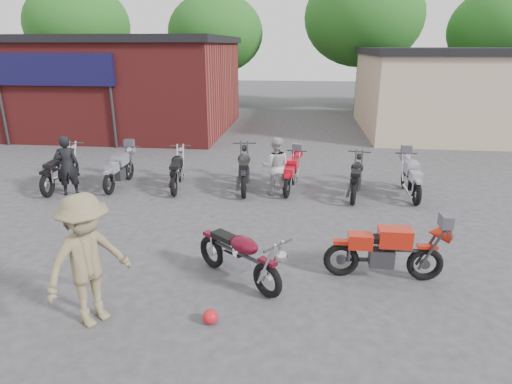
# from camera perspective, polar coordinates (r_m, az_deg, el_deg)

# --- Properties ---
(ground) EXTENTS (90.00, 90.00, 0.00)m
(ground) POSITION_cam_1_polar(r_m,az_deg,el_deg) (7.21, 0.10, -13.47)
(ground) COLOR #3A393C
(brick_building) EXTENTS (12.00, 8.00, 4.00)m
(brick_building) POSITION_cam_1_polar(r_m,az_deg,el_deg) (22.33, -19.84, 13.09)
(brick_building) COLOR maroon
(brick_building) RESTS_ON ground
(stucco_building) EXTENTS (10.00, 8.00, 3.50)m
(stucco_building) POSITION_cam_1_polar(r_m,az_deg,el_deg) (22.56, 27.25, 11.54)
(stucco_building) COLOR tan
(stucco_building) RESTS_ON ground
(tree_0) EXTENTS (6.56, 6.56, 8.20)m
(tree_0) POSITION_cam_1_polar(r_m,az_deg,el_deg) (31.65, -22.40, 18.05)
(tree_0) COLOR #175717
(tree_0) RESTS_ON ground
(tree_1) EXTENTS (5.92, 5.92, 7.40)m
(tree_1) POSITION_cam_1_polar(r_m,az_deg,el_deg) (28.62, -5.33, 18.55)
(tree_1) COLOR #175717
(tree_1) RESTS_ON ground
(tree_2) EXTENTS (7.04, 7.04, 8.80)m
(tree_2) POSITION_cam_1_polar(r_m,az_deg,el_deg) (28.25, 13.96, 19.53)
(tree_2) COLOR #175717
(tree_2) RESTS_ON ground
(tree_3) EXTENTS (6.08, 6.08, 7.60)m
(tree_3) POSITION_cam_1_polar(r_m,az_deg,el_deg) (30.25, 29.70, 16.49)
(tree_3) COLOR #175717
(tree_3) RESTS_ON ground
(vintage_motorcycle) EXTENTS (1.91, 1.71, 1.12)m
(vintage_motorcycle) POSITION_cam_1_polar(r_m,az_deg,el_deg) (7.28, -2.24, -8.05)
(vintage_motorcycle) COLOR #570A1A
(vintage_motorcycle) RESTS_ON ground
(sportbike) EXTENTS (1.96, 0.65, 1.14)m
(sportbike) POSITION_cam_1_polar(r_m,az_deg,el_deg) (7.72, 16.99, -7.23)
(sportbike) COLOR red
(sportbike) RESTS_ON ground
(helmet) EXTENTS (0.30, 0.30, 0.21)m
(helmet) POSITION_cam_1_polar(r_m,az_deg,el_deg) (6.55, -6.11, -16.21)
(helmet) COLOR red
(helmet) RESTS_ON ground
(person_dark) EXTENTS (0.70, 0.59, 1.63)m
(person_dark) POSITION_cam_1_polar(r_m,az_deg,el_deg) (12.54, -23.86, 3.24)
(person_dark) COLOR black
(person_dark) RESTS_ON ground
(person_light) EXTENTS (0.78, 0.61, 1.58)m
(person_light) POSITION_cam_1_polar(r_m,az_deg,el_deg) (11.52, 2.62, 3.45)
(person_light) COLOR #B0AFAB
(person_light) RESTS_ON ground
(person_tan) EXTENTS (1.31, 1.48, 1.99)m
(person_tan) POSITION_cam_1_polar(r_m,az_deg,el_deg) (6.54, -21.52, -8.50)
(person_tan) COLOR olive
(person_tan) RESTS_ON ground
(row_bike_0) EXTENTS (0.87, 2.17, 1.23)m
(row_bike_0) POSITION_cam_1_polar(r_m,az_deg,el_deg) (13.30, -24.68, 3.07)
(row_bike_0) COLOR black
(row_bike_0) RESTS_ON ground
(row_bike_1) EXTENTS (0.63, 1.90, 1.10)m
(row_bike_1) POSITION_cam_1_polar(r_m,az_deg,el_deg) (12.84, -17.79, 3.08)
(row_bike_1) COLOR gray
(row_bike_1) RESTS_ON ground
(row_bike_2) EXTENTS (0.94, 2.06, 1.15)m
(row_bike_2) POSITION_cam_1_polar(r_m,az_deg,el_deg) (12.31, -10.47, 3.13)
(row_bike_2) COLOR black
(row_bike_2) RESTS_ON ground
(row_bike_3) EXTENTS (0.97, 2.23, 1.25)m
(row_bike_3) POSITION_cam_1_polar(r_m,az_deg,el_deg) (12.01, -1.61, 3.30)
(row_bike_3) COLOR #27272A
(row_bike_3) RESTS_ON ground
(row_bike_4) EXTENTS (0.85, 1.89, 1.06)m
(row_bike_4) POSITION_cam_1_polar(r_m,az_deg,el_deg) (11.96, 4.78, 2.70)
(row_bike_4) COLOR red
(row_bike_4) RESTS_ON ground
(row_bike_5) EXTENTS (0.99, 2.06, 1.15)m
(row_bike_5) POSITION_cam_1_polar(r_m,az_deg,el_deg) (11.75, 13.23, 2.18)
(row_bike_5) COLOR black
(row_bike_5) RESTS_ON ground
(row_bike_6) EXTENTS (0.63, 1.91, 1.11)m
(row_bike_6) POSITION_cam_1_polar(r_m,az_deg,el_deg) (12.15, 20.01, 1.97)
(row_bike_6) COLOR #9999A7
(row_bike_6) RESTS_ON ground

